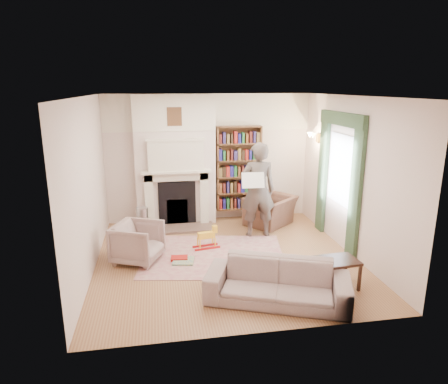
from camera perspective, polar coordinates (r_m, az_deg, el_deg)
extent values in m
plane|color=brown|center=(7.18, 0.34, -9.42)|extent=(4.50, 4.50, 0.00)
plane|color=white|center=(6.54, 0.38, 13.54)|extent=(4.50, 4.50, 0.00)
plane|color=silver|center=(8.90, -2.18, 4.84)|extent=(4.50, 0.00, 4.50)
plane|color=silver|center=(4.61, 5.26, -4.92)|extent=(4.50, 0.00, 4.50)
plane|color=silver|center=(6.71, -18.91, 0.68)|extent=(0.00, 4.50, 4.50)
plane|color=silver|center=(7.44, 17.69, 2.12)|extent=(0.00, 4.50, 4.50)
cube|color=silver|center=(8.66, -6.96, 4.46)|extent=(1.70, 0.35, 2.80)
cube|color=silver|center=(8.42, -6.82, 2.91)|extent=(1.47, 0.24, 0.05)
cube|color=black|center=(8.68, -6.71, -1.62)|extent=(0.80, 0.06, 0.96)
cube|color=silver|center=(8.37, -6.90, 5.18)|extent=(1.15, 0.18, 0.62)
cube|color=brown|center=(8.92, 2.10, 3.40)|extent=(1.00, 0.24, 1.85)
cube|color=silver|center=(7.77, 16.30, 3.14)|extent=(0.02, 0.90, 1.30)
cube|color=#31482E|center=(7.21, 18.29, 0.03)|extent=(0.07, 0.32, 2.40)
cube|color=#31482E|center=(8.43, 13.92, 2.45)|extent=(0.07, 0.32, 2.40)
cube|color=#31482E|center=(7.63, 16.50, 9.98)|extent=(0.09, 1.70, 0.24)
cube|color=#C0AC91|center=(7.27, -1.45, -9.03)|extent=(2.77, 2.30, 0.01)
imported|color=#442D24|center=(8.78, 6.63, -2.67)|extent=(1.30, 1.29, 0.64)
imported|color=#ADA28F|center=(7.09, -12.23, -7.06)|extent=(0.99, 0.98, 0.69)
imported|color=#AA9F8C|center=(5.79, 7.64, -12.65)|extent=(2.14, 1.45, 0.58)
imported|color=#4F453F|center=(7.93, 4.85, 0.27)|extent=(0.72, 0.49, 1.92)
cube|color=white|center=(7.65, 4.17, 1.69)|extent=(0.44, 0.14, 0.29)
cylinder|color=#A4A5AC|center=(8.41, -11.56, -3.99)|extent=(0.26, 0.26, 0.55)
cube|color=gold|center=(7.05, -5.81, -9.75)|extent=(0.42, 0.42, 0.03)
cube|color=#A41712|center=(7.12, -6.39, -9.39)|extent=(0.31, 0.22, 0.05)
cube|color=red|center=(6.70, 2.50, -11.09)|extent=(0.30, 0.30, 0.02)
cube|color=red|center=(7.03, 5.60, -9.87)|extent=(0.27, 0.22, 0.02)
cube|color=red|center=(7.07, 3.32, -9.66)|extent=(0.25, 0.20, 0.02)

